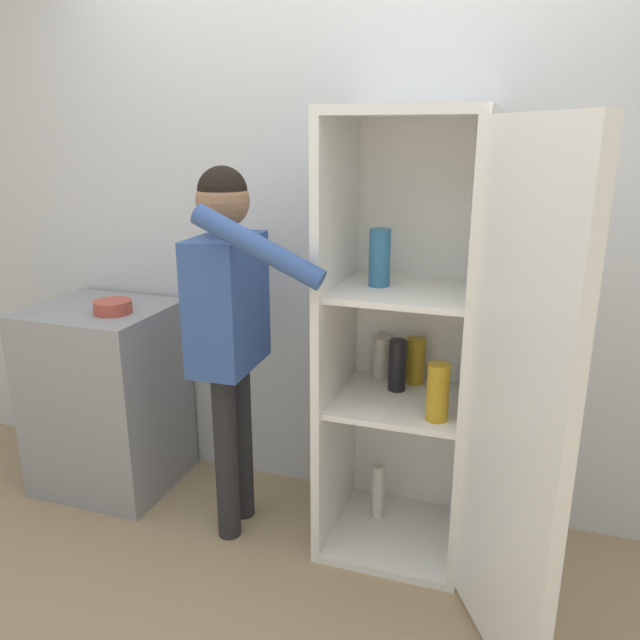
% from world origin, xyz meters
% --- Properties ---
extents(ground_plane, '(12.00, 12.00, 0.00)m').
position_xyz_m(ground_plane, '(0.00, 0.00, 0.00)').
color(ground_plane, tan).
extents(wall_back, '(7.00, 0.06, 2.55)m').
position_xyz_m(wall_back, '(0.00, 0.98, 1.27)').
color(wall_back, silver).
rests_on(wall_back, ground_plane).
extents(refrigerator, '(0.89, 1.07, 1.78)m').
position_xyz_m(refrigerator, '(0.45, 0.57, 0.88)').
color(refrigerator, white).
rests_on(refrigerator, ground_plane).
extents(person, '(0.60, 0.51, 1.57)m').
position_xyz_m(person, '(-0.34, 0.51, 1.01)').
color(person, '#262628').
rests_on(person, ground_plane).
extents(counter, '(0.62, 0.56, 0.91)m').
position_xyz_m(counter, '(-1.09, 0.65, 0.45)').
color(counter, gray).
rests_on(counter, ground_plane).
extents(bowl, '(0.17, 0.17, 0.06)m').
position_xyz_m(bowl, '(-0.97, 0.59, 0.93)').
color(bowl, '#B24738').
rests_on(bowl, counter).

